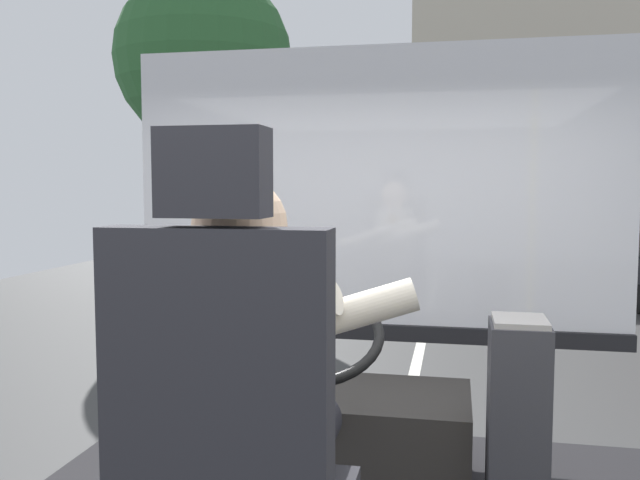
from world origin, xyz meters
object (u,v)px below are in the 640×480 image
Objects in this scene: driver_seat at (234,480)px; bus_driver at (250,380)px; parked_car_silver at (630,236)px; steering_console at (336,433)px; fare_box at (517,427)px.

driver_seat reaches higher than bus_driver.
parked_car_silver is at bearing 73.78° from bus_driver.
bus_driver is at bearing -90.00° from steering_console.
driver_seat is at bearing -90.00° from steering_console.
driver_seat is at bearing -106.11° from parked_car_silver.
steering_console is 0.77m from fare_box.
steering_console is (-0.00, 1.30, -0.38)m from driver_seat.
parked_car_silver is (4.68, 14.90, -0.24)m from steering_console.
bus_driver is 16.76m from parked_car_silver.
parked_car_silver is (4.68, 16.20, -0.62)m from driver_seat.
bus_driver reaches higher than fare_box.
steering_console is (-0.00, 1.18, -0.57)m from bus_driver.
steering_console is 15.62m from parked_car_silver.
steering_console reaches higher than fare_box.
steering_console is at bearing 160.07° from fare_box.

